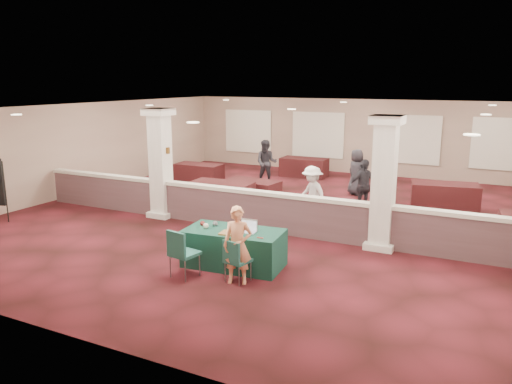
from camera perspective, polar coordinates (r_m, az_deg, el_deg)
The scene contains 31 objects.
ground at distance 14.79m, azimuth 3.89°, elevation -2.99°, with size 16.00×16.00×0.00m, color #4E131B.
wall_back at distance 21.98m, azimuth 12.07°, elevation 6.17°, with size 16.00×0.04×3.20m, color #856A5C.
wall_front at distance 7.87m, azimuth -19.10°, elevation -5.72°, with size 16.00×0.04×3.20m, color #856A5C.
wall_left at distance 18.96m, azimuth -19.02°, elevation 4.76°, with size 0.04×16.00×3.20m, color #856A5C.
ceiling at distance 14.26m, azimuth 4.09°, elevation 9.48°, with size 16.00×16.00×0.02m, color white.
partition_wall at distance 13.32m, azimuth 1.44°, elevation -2.21°, with size 15.60×0.28×1.10m.
column_left at distance 14.88m, azimuth -10.86°, elevation 3.36°, with size 0.72×0.72×3.20m.
column_right at distance 12.15m, azimuth 14.40°, elevation 1.11°, with size 0.72×0.72×3.20m.
sconce_left at distance 15.00m, azimuth -11.77°, elevation 4.80°, with size 0.12×0.12×0.18m.
sconce_right at distance 14.66m, azimuth -10.04°, elevation 4.69°, with size 0.12×0.12×0.18m.
near_table at distance 10.95m, azimuth -2.54°, elevation -6.42°, with size 2.13×1.06×0.82m, color #103B31.
conf_chair_main at distance 10.05m, azimuth -2.40°, elevation -7.49°, with size 0.53×0.53×0.89m.
conf_chair_side at distance 10.33m, azimuth -8.55°, elevation -6.58°, with size 0.59×0.60×1.03m.
woman at distance 9.94m, azimuth -2.11°, elevation -6.11°, with size 0.57×0.38×1.58m, color #EA8465.
far_table_front_left at distance 16.04m, azimuth -3.94°, elevation -0.27°, with size 1.98×0.99×0.80m, color black.
far_table_front_center at distance 16.66m, azimuth -0.41°, elevation 0.12°, with size 1.79×0.90×0.73m, color black.
far_table_back_left at distance 19.88m, azimuth -6.56°, elevation 2.13°, with size 1.86×0.93×0.75m, color black.
far_table_back_center at distance 21.16m, azimuth 5.51°, elevation 2.83°, with size 1.92×0.96×0.78m, color black.
far_table_back_right at distance 16.82m, azimuth 20.75°, elevation -0.44°, with size 2.01×1.01×0.82m, color black.
attendee_a at distance 19.23m, azimuth 1.19°, elevation 3.37°, with size 0.84×0.47×1.75m, color black.
attendee_b at distance 14.36m, azimuth 6.42°, elevation -0.21°, with size 1.03×0.47×1.61m, color silver.
attendee_c at distance 15.44m, azimuth 12.15°, elevation 0.62°, with size 0.98×0.47×1.67m, color black.
attendee_d at distance 17.95m, azimuth 11.40°, elevation 2.24°, with size 0.80×0.43×1.62m, color black.
laptop_base at distance 10.64m, azimuth -1.02°, elevation -4.60°, with size 0.37×0.26×0.02m, color silver.
laptop_screen at distance 10.72m, azimuth -0.77°, elevation -3.73°, with size 0.37×0.01×0.25m, color silver.
screen_glow at distance 10.72m, azimuth -0.78°, elevation -3.83°, with size 0.34×0.00×0.21m, color silver.
knitting at distance 10.55m, azimuth -2.89°, elevation -4.74°, with size 0.45×0.34×0.03m, color orange.
yarn_cream at distance 10.96m, azimuth -5.76°, elevation -3.88°, with size 0.12×0.12×0.12m, color beige.
yarn_red at distance 11.18m, azimuth -6.14°, elevation -3.58°, with size 0.11×0.11×0.11m, color maroon.
yarn_grey at distance 11.12m, azimuth -4.67°, elevation -3.62°, with size 0.12×0.12×0.12m, color #4C4D51.
scissors at distance 10.28m, azimuth 0.47°, elevation -5.25°, with size 0.13×0.03×0.01m, color #B01512.
Camera 1 is at (5.44, -13.17, 3.99)m, focal length 35.00 mm.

